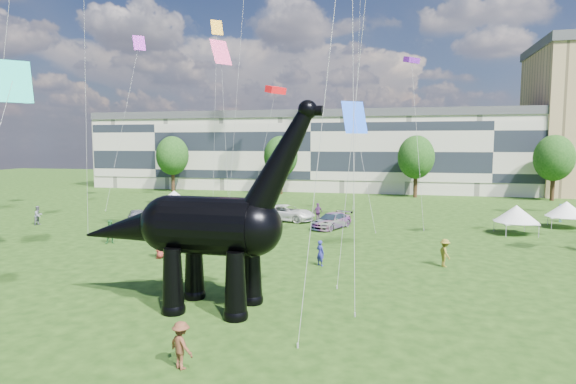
# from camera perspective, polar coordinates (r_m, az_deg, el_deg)

# --- Properties ---
(ground) EXTENTS (220.00, 220.00, 0.00)m
(ground) POSITION_cam_1_polar(r_m,az_deg,el_deg) (20.74, -4.22, -16.13)
(ground) COLOR #16330C
(ground) RESTS_ON ground
(terrace_row) EXTENTS (78.00, 11.00, 12.00)m
(terrace_row) POSITION_cam_1_polar(r_m,az_deg,el_deg) (81.55, 3.41, 4.53)
(terrace_row) COLOR beige
(terrace_row) RESTS_ON ground
(tree_far_left) EXTENTS (5.20, 5.20, 9.44)m
(tree_far_left) POSITION_cam_1_polar(r_m,az_deg,el_deg) (79.84, -13.54, 4.57)
(tree_far_left) COLOR #382314
(tree_far_left) RESTS_ON ground
(tree_mid_left) EXTENTS (5.20, 5.20, 9.44)m
(tree_mid_left) POSITION_cam_1_polar(r_m,az_deg,el_deg) (73.56, -0.87, 4.64)
(tree_mid_left) COLOR #382314
(tree_mid_left) RESTS_ON ground
(tree_mid_right) EXTENTS (5.20, 5.20, 9.44)m
(tree_mid_right) POSITION_cam_1_polar(r_m,az_deg,el_deg) (71.41, 14.95, 4.41)
(tree_mid_right) COLOR #382314
(tree_mid_right) RESTS_ON ground
(tree_far_right) EXTENTS (5.20, 5.20, 9.44)m
(tree_far_right) POSITION_cam_1_polar(r_m,az_deg,el_deg) (74.18, 29.02, 3.93)
(tree_far_right) COLOR #382314
(tree_far_right) RESTS_ON ground
(dinosaur_sculpture) EXTENTS (12.17, 3.41, 9.98)m
(dinosaur_sculpture) POSITION_cam_1_polar(r_m,az_deg,el_deg) (22.88, -10.15, -4.30)
(dinosaur_sculpture) COLOR black
(dinosaur_sculpture) RESTS_ON ground
(car_silver) EXTENTS (4.05, 4.85, 1.56)m
(car_silver) POSITION_cam_1_polar(r_m,az_deg,el_deg) (47.33, -17.37, -2.95)
(car_silver) COLOR silver
(car_silver) RESTS_ON ground
(car_grey) EXTENTS (4.37, 3.22, 1.37)m
(car_grey) POSITION_cam_1_polar(r_m,az_deg,el_deg) (48.24, -10.61, -2.74)
(car_grey) COLOR slate
(car_grey) RESTS_ON ground
(car_white) EXTENTS (6.18, 3.70, 1.61)m
(car_white) POSITION_cam_1_polar(r_m,az_deg,el_deg) (48.27, -0.19, -2.49)
(car_white) COLOR silver
(car_white) RESTS_ON ground
(car_dark) EXTENTS (3.77, 5.23, 1.41)m
(car_dark) POSITION_cam_1_polar(r_m,az_deg,el_deg) (44.23, 5.18, -3.41)
(car_dark) COLOR #595960
(car_dark) RESTS_ON ground
(gazebo_near) EXTENTS (4.19, 4.19, 2.51)m
(gazebo_near) POSITION_cam_1_polar(r_m,az_deg,el_deg) (45.38, 25.44, -2.36)
(gazebo_near) COLOR white
(gazebo_near) RESTS_ON ground
(gazebo_far) EXTENTS (4.00, 4.00, 2.45)m
(gazebo_far) POSITION_cam_1_polar(r_m,az_deg,el_deg) (51.01, 30.10, -1.79)
(gazebo_far) COLOR white
(gazebo_far) RESTS_ON ground
(gazebo_left) EXTENTS (5.11, 5.11, 2.68)m
(gazebo_left) POSITION_cam_1_polar(r_m,az_deg,el_deg) (53.45, -13.35, -0.68)
(gazebo_left) COLOR silver
(gazebo_left) RESTS_ON ground
(visitors) EXTENTS (49.82, 38.24, 1.85)m
(visitors) POSITION_cam_1_polar(r_m,az_deg,el_deg) (35.33, -0.84, -5.40)
(visitors) COLOR #32687E
(visitors) RESTS_ON ground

